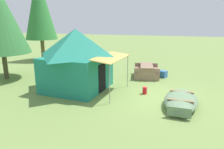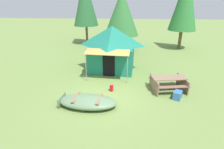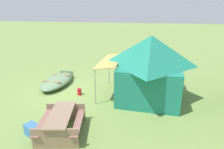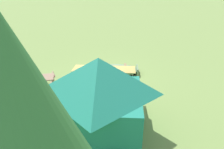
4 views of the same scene
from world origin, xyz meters
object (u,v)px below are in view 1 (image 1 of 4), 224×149
object	(u,v)px
picnic_table	(146,70)
fuel_can	(145,91)
beached_rowboat	(181,100)
pine_tree_back_right	(39,6)
canvas_cabin_tent	(77,59)
cooler_box	(162,74)

from	to	relation	value
picnic_table	fuel_can	size ratio (longest dim) A/B	6.12
beached_rowboat	fuel_can	distance (m)	1.86
fuel_can	pine_tree_back_right	xyz separation A→B (m)	(5.95, 9.65, 4.28)
beached_rowboat	canvas_cabin_tent	distance (m)	5.11
picnic_table	cooler_box	distance (m)	1.01
picnic_table	cooler_box	size ratio (longest dim) A/B	3.92
fuel_can	pine_tree_back_right	size ratio (longest dim) A/B	0.05
canvas_cabin_tent	picnic_table	distance (m)	4.52
cooler_box	picnic_table	bearing A→B (deg)	106.47
cooler_box	pine_tree_back_right	world-z (taller)	pine_tree_back_right
beached_rowboat	picnic_table	world-z (taller)	picnic_table
picnic_table	cooler_box	bearing A→B (deg)	-73.53
canvas_cabin_tent	beached_rowboat	bearing A→B (deg)	-98.51
canvas_cabin_tent	cooler_box	world-z (taller)	canvas_cabin_tent
beached_rowboat	fuel_can	world-z (taller)	beached_rowboat
pine_tree_back_right	picnic_table	bearing A→B (deg)	-107.54
beached_rowboat	picnic_table	xyz separation A→B (m)	(3.98, 1.94, 0.23)
canvas_cabin_tent	pine_tree_back_right	bearing A→B (deg)	45.69
picnic_table	pine_tree_back_right	bearing A→B (deg)	72.46
beached_rowboat	cooler_box	bearing A→B (deg)	13.34
beached_rowboat	picnic_table	distance (m)	4.44
fuel_can	pine_tree_back_right	bearing A→B (deg)	58.35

